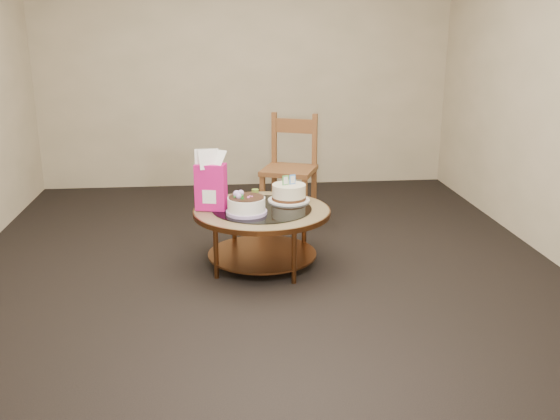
{
  "coord_description": "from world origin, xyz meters",
  "views": [
    {
      "loc": [
        -0.3,
        -4.42,
        1.79
      ],
      "look_at": [
        0.14,
        0.02,
        0.43
      ],
      "focal_mm": 40.0,
      "sensor_mm": 36.0,
      "label": 1
    }
  ],
  "objects": [
    {
      "name": "coffee_table",
      "position": [
        0.0,
        -0.0,
        0.38
      ],
      "size": [
        1.02,
        1.02,
        0.46
      ],
      "color": "brown",
      "rests_on": "ground"
    },
    {
      "name": "room_walls",
      "position": [
        0.0,
        0.0,
        1.54
      ],
      "size": [
        4.52,
        5.02,
        2.61
      ],
      "color": "#C1AF92",
      "rests_on": "ground"
    },
    {
      "name": "cream_cake",
      "position": [
        0.22,
        0.18,
        0.52
      ],
      "size": [
        0.32,
        0.32,
        0.2
      ],
      "rotation": [
        0.0,
        0.0,
        0.38
      ],
      "color": "white",
      "rests_on": "coffee_table"
    },
    {
      "name": "gift_bag",
      "position": [
        -0.37,
        0.02,
        0.68
      ],
      "size": [
        0.24,
        0.2,
        0.44
      ],
      "rotation": [
        0.0,
        0.0,
        -0.23
      ],
      "color": "#C51271",
      "rests_on": "coffee_table"
    },
    {
      "name": "ground",
      "position": [
        0.0,
        0.0,
        0.0
      ],
      "size": [
        5.0,
        5.0,
        0.0
      ],
      "primitive_type": "plane",
      "color": "black",
      "rests_on": "ground"
    },
    {
      "name": "dining_chair",
      "position": [
        0.34,
        1.13,
        0.5
      ],
      "size": [
        0.58,
        0.58,
        0.98
      ],
      "rotation": [
        0.0,
        0.0,
        -0.37
      ],
      "color": "brown",
      "rests_on": "ground"
    },
    {
      "name": "pillar_candle",
      "position": [
        -0.03,
        0.28,
        0.48
      ],
      "size": [
        0.11,
        0.11,
        0.08
      ],
      "rotation": [
        0.0,
        0.0,
        0.03
      ],
      "color": "#E8CA5F",
      "rests_on": "coffee_table"
    },
    {
      "name": "decorated_cake",
      "position": [
        -0.12,
        -0.12,
        0.51
      ],
      "size": [
        0.3,
        0.3,
        0.17
      ],
      "rotation": [
        0.0,
        0.0,
        0.4
      ],
      "color": "#B294D2",
      "rests_on": "coffee_table"
    }
  ]
}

